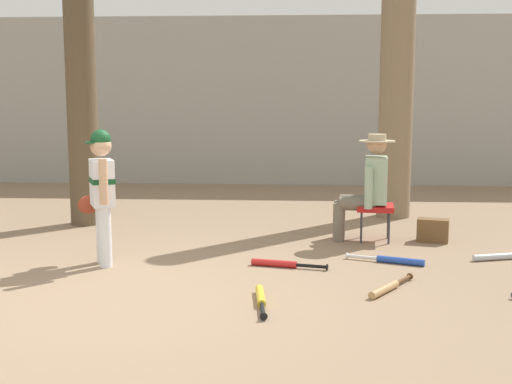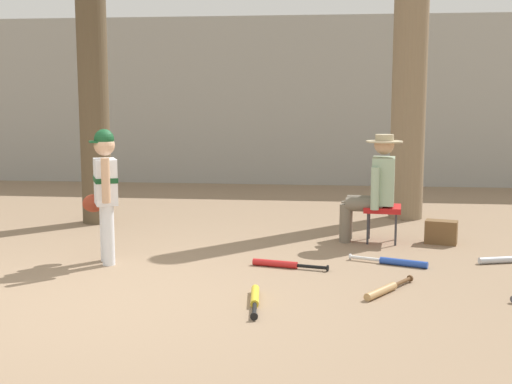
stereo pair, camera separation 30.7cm
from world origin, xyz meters
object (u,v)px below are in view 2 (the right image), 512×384
Objects in this scene: young_ballplayer at (105,187)px; bat_red_barrel at (281,264)px; bat_aluminum_silver at (506,260)px; seated_spectator at (374,185)px; folding_stool at (383,210)px; handbag_beside_stool at (441,232)px; tree_near_player at (92,60)px; tree_behind_spectator at (409,84)px; bat_yellow_trainer at (255,298)px; bat_wood_tan at (384,290)px; bat_blue_youth at (397,262)px.

bat_red_barrel is (1.71, -0.01, -0.71)m from young_ballplayer.
young_ballplayer is at bearing -174.00° from bat_aluminum_silver.
young_ballplayer reaches higher than bat_red_barrel.
seated_spectator is 1.64× the size of bat_red_barrel.
seated_spectator is at bearing 173.97° from folding_stool.
seated_spectator is at bearing 177.77° from handbag_beside_stool.
tree_near_player is 1.10× the size of tree_behind_spectator.
tree_near_player is 3.83m from seated_spectator.
folding_stool is at bearing -105.27° from tree_behind_spectator.
young_ballplayer is 3.84× the size of handbag_beside_stool.
tree_behind_spectator is 3.55× the size of seated_spectator.
tree_behind_spectator is at bearing 67.81° from bat_yellow_trainer.
bat_wood_tan and bat_blue_youth have the same top height.
tree_near_player reaches higher than tree_behind_spectator.
seated_spectator reaches higher than bat_yellow_trainer.
bat_aluminum_silver is at bearing -19.04° from tree_near_player.
bat_red_barrel and bat_wood_tan have the same top height.
tree_near_player reaches higher than handbag_beside_stool.
seated_spectator is (3.46, -0.79, -1.43)m from tree_near_player.
bat_wood_tan is at bearing -39.08° from tree_near_player.
seated_spectator is 3.53× the size of handbag_beside_stool.
bat_red_barrel and bat_yellow_trainer have the same top height.
folding_stool is at bearing 86.34° from bat_wood_tan.
tree_near_player is at bearing 169.01° from handbag_beside_stool.
bat_blue_youth is (2.82, 0.20, -0.71)m from young_ballplayer.
seated_spectator is at bearing 89.16° from bat_wood_tan.
bat_aluminum_silver is (2.17, 0.41, 0.00)m from bat_red_barrel.
bat_red_barrel is at bearing -38.89° from tree_near_player.
young_ballplayer reaches higher than folding_stool.
young_ballplayer is 1.78× the size of bat_red_barrel.
seated_spectator is at bearing 65.58° from bat_yellow_trainer.
young_ballplayer is 2.97× the size of folding_stool.
seated_spectator is 2.65m from bat_yellow_trainer.
handbag_beside_stool is at bearing 19.70° from young_ballplayer.
seated_spectator is 1.66× the size of bat_yellow_trainer.
tree_behind_spectator is 9.69× the size of folding_stool.
bat_wood_tan is 1.09m from bat_yellow_trainer.
tree_near_player reaches higher than bat_wood_tan.
handbag_beside_stool is at bearing 68.71° from bat_wood_tan.
handbag_beside_stool is 0.95m from bat_aluminum_silver.
bat_yellow_trainer is at bearing -116.47° from folding_stool.
bat_yellow_trainer is (-1.04, -0.35, -0.00)m from bat_wood_tan.
tree_behind_spectator is 3.14m from bat_blue_youth.
folding_stool reaches higher than bat_aluminum_silver.
young_ballplayer is (0.81, -2.03, -1.32)m from tree_near_player.
bat_yellow_trainer is (2.40, -3.13, -2.03)m from tree_near_player.
folding_stool is at bearing 63.53° from bat_yellow_trainer.
bat_yellow_trainer is at bearing -133.45° from bat_blue_youth.
bat_wood_tan is (-0.55, -3.55, -1.74)m from tree_behind_spectator.
bat_red_barrel is (2.52, -2.04, -2.03)m from tree_near_player.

